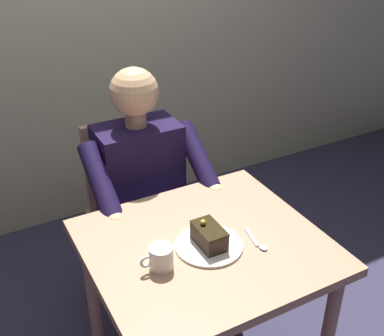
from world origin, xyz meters
The scene contains 7 objects.
dining_table centered at (0.00, 0.00, 0.63)m, with size 0.81×0.73×0.74m.
chair centered at (0.00, -0.69, 0.49)m, with size 0.42×0.42×0.90m.
seated_person centered at (0.00, -0.52, 0.63)m, with size 0.53×0.58×1.20m.
dessert_plate centered at (0.00, 0.02, 0.75)m, with size 0.24×0.24×0.01m, color silver.
cake_slice centered at (0.00, 0.02, 0.79)m, with size 0.08×0.13×0.09m.
coffee_cup centered at (0.19, 0.04, 0.79)m, with size 0.11×0.08×0.08m.
dessert_spoon centered at (-0.16, 0.09, 0.75)m, with size 0.04×0.14×0.01m.
Camera 1 is at (0.68, 1.16, 1.80)m, focal length 45.18 mm.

